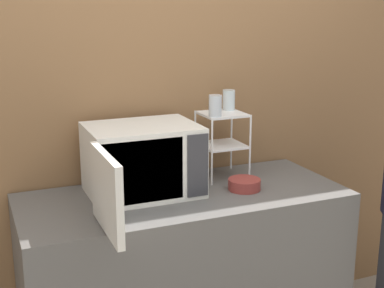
{
  "coord_description": "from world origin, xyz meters",
  "views": [
    {
      "loc": [
        -0.91,
        -1.93,
        1.8
      ],
      "look_at": [
        0.06,
        0.37,
        1.16
      ],
      "focal_mm": 50.0,
      "sensor_mm": 36.0,
      "label": 1
    }
  ],
  "objects": [
    {
      "name": "counter",
      "position": [
        0.0,
        0.33,
        0.46
      ],
      "size": [
        1.57,
        0.66,
        0.93
      ],
      "color": "#595654",
      "rests_on": "ground_plane"
    },
    {
      "name": "wall_back",
      "position": [
        0.0,
        0.7,
        1.3
      ],
      "size": [
        8.0,
        0.06,
        2.6
      ],
      "color": "olive",
      "rests_on": "ground_plane"
    },
    {
      "name": "dish_rack",
      "position": [
        0.29,
        0.51,
        1.17
      ],
      "size": [
        0.23,
        0.22,
        0.34
      ],
      "color": "white",
      "rests_on": "counter"
    },
    {
      "name": "glass_back_right",
      "position": [
        0.35,
        0.57,
        1.33
      ],
      "size": [
        0.07,
        0.07,
        0.11
      ],
      "color": "silver",
      "rests_on": "dish_rack"
    },
    {
      "name": "microwave",
      "position": [
        -0.19,
        0.4,
        1.1
      ],
      "size": [
        0.55,
        0.8,
        0.34
      ],
      "color": "silver",
      "rests_on": "counter"
    },
    {
      "name": "glass_front_left",
      "position": [
        0.21,
        0.44,
        1.33
      ],
      "size": [
        0.07,
        0.07,
        0.11
      ],
      "color": "silver",
      "rests_on": "dish_rack"
    },
    {
      "name": "bowl",
      "position": [
        0.3,
        0.28,
        0.95
      ],
      "size": [
        0.16,
        0.16,
        0.05
      ],
      "color": "maroon",
      "rests_on": "counter"
    }
  ]
}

